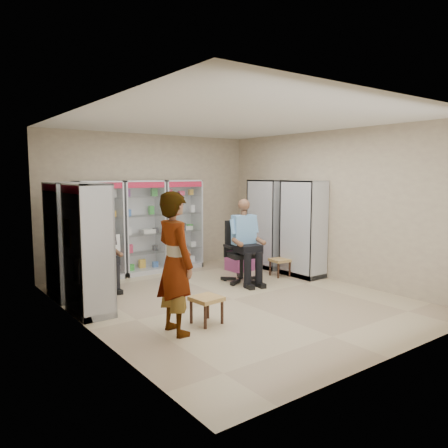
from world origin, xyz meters
TOP-DOWN VIEW (x-y plane):
  - floor at (0.00, 0.00)m, footprint 6.00×6.00m
  - room_shell at (0.00, 0.00)m, footprint 5.02×6.02m
  - cabinet_back_left at (-1.30, 2.73)m, footprint 0.90×0.50m
  - cabinet_back_mid at (-0.35, 2.73)m, footprint 0.90×0.50m
  - cabinet_back_right at (0.60, 2.73)m, footprint 0.90×0.50m
  - cabinet_right_far at (2.23, 1.60)m, footprint 0.90×0.50m
  - cabinet_right_near at (2.23, 0.50)m, footprint 0.90×0.50m
  - cabinet_left_far at (-2.23, 1.80)m, footprint 0.90×0.50m
  - cabinet_left_near at (-2.23, 0.70)m, footprint 0.90×0.50m
  - wooden_chair at (-1.55, 2.00)m, footprint 0.42×0.42m
  - seated_customer at (-1.55, 1.95)m, footprint 0.44×0.60m
  - office_chair at (0.88, 0.87)m, footprint 0.78×0.78m
  - seated_shopkeeper at (0.88, 0.82)m, footprint 0.64×0.80m
  - pink_trunk at (1.51, 1.72)m, footprint 0.50×0.48m
  - tea_glass at (1.45, 1.67)m, footprint 0.07×0.07m
  - woven_stool_a at (1.84, 0.77)m, footprint 0.41×0.41m
  - woven_stool_b at (-1.05, -0.74)m, footprint 0.43×0.43m
  - standing_man at (-1.58, -0.79)m, footprint 0.46×0.70m

SIDE VIEW (x-z plane):
  - floor at x=0.00m, z-range 0.00..0.00m
  - woven_stool_a at x=1.84m, z-range 0.00..0.37m
  - woven_stool_b at x=-1.05m, z-range 0.00..0.39m
  - pink_trunk at x=1.51m, z-range 0.00..0.47m
  - wooden_chair at x=-1.55m, z-range 0.00..0.94m
  - tea_glass at x=1.45m, z-range 0.47..0.57m
  - office_chair at x=0.88m, z-range 0.00..1.22m
  - seated_customer at x=-1.55m, z-range 0.00..1.34m
  - seated_shopkeeper at x=0.88m, z-range 0.00..1.55m
  - standing_man at x=-1.58m, z-range 0.00..1.91m
  - cabinet_back_left at x=-1.30m, z-range 0.00..2.00m
  - cabinet_back_mid at x=-0.35m, z-range 0.00..2.00m
  - cabinet_back_right at x=0.60m, z-range 0.00..2.00m
  - cabinet_right_far at x=2.23m, z-range 0.00..2.00m
  - cabinet_right_near at x=2.23m, z-range 0.00..2.00m
  - cabinet_left_far at x=-2.23m, z-range 0.00..2.00m
  - cabinet_left_near at x=-2.23m, z-range 0.00..2.00m
  - room_shell at x=0.00m, z-range 0.46..3.47m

